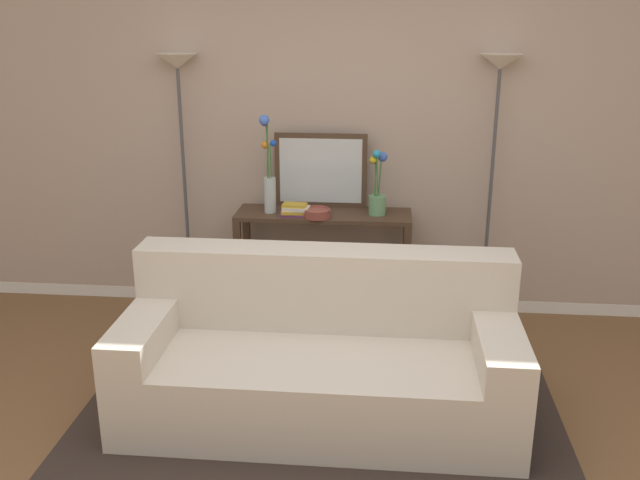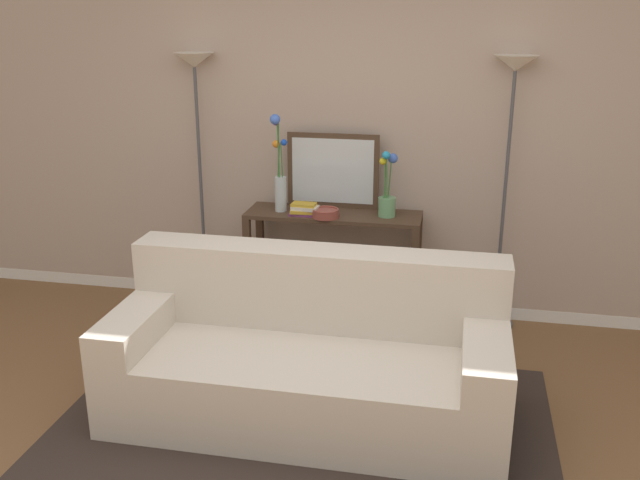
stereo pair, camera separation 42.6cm
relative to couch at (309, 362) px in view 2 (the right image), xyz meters
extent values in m
cube|color=white|center=(0.02, 1.56, -0.27)|extent=(12.00, 0.15, 0.09)
cube|color=#B29E8E|center=(0.02, 1.56, 1.12)|extent=(12.00, 0.14, 2.68)
cube|color=#332823|center=(0.00, -0.16, -0.31)|extent=(2.65, 1.75, 0.01)
cube|color=beige|center=(0.00, -0.06, -0.10)|extent=(2.11, 0.89, 0.42)
cube|color=beige|center=(0.00, 0.25, 0.34)|extent=(2.11, 0.26, 0.46)
cube|color=beige|center=(-0.94, -0.06, -0.01)|extent=(0.24, 0.89, 0.60)
cube|color=beige|center=(0.94, -0.06, -0.01)|extent=(0.24, 0.89, 0.60)
cube|color=#473323|center=(-0.09, 1.24, 0.48)|extent=(1.21, 0.37, 0.03)
cube|color=#473323|center=(-0.09, 1.24, -0.17)|extent=(1.11, 0.31, 0.01)
cube|color=#473323|center=(-0.67, 1.08, 0.08)|extent=(0.05, 0.05, 0.78)
cube|color=#473323|center=(0.49, 1.08, 0.08)|extent=(0.05, 0.05, 0.78)
cube|color=#473323|center=(-0.67, 1.40, 0.08)|extent=(0.05, 0.05, 0.78)
cube|color=#473323|center=(0.49, 1.40, 0.08)|extent=(0.05, 0.05, 0.78)
cylinder|color=#4C4C51|center=(-1.11, 1.39, -0.30)|extent=(0.26, 0.26, 0.02)
cylinder|color=#4C4C51|center=(-1.11, 1.39, 0.58)|extent=(0.02, 0.02, 1.74)
cone|color=silver|center=(-1.11, 1.39, 1.50)|extent=(0.28, 0.28, 0.10)
cylinder|color=#4C4C51|center=(1.05, 1.39, -0.30)|extent=(0.26, 0.26, 0.02)
cylinder|color=#4C4C51|center=(1.05, 1.39, 0.58)|extent=(0.02, 0.02, 1.75)
cone|color=silver|center=(1.05, 1.39, 1.51)|extent=(0.28, 0.28, 0.10)
cube|color=#473323|center=(-0.13, 1.39, 0.75)|extent=(0.65, 0.02, 0.52)
cube|color=silver|center=(-0.13, 1.38, 0.75)|extent=(0.58, 0.01, 0.45)
cylinder|color=silver|center=(-0.46, 1.22, 0.61)|extent=(0.08, 0.08, 0.24)
cylinder|color=#3D7538|center=(-0.47, 1.21, 0.93)|extent=(0.03, 0.03, 0.40)
sphere|color=#446EDB|center=(-0.49, 1.19, 1.13)|extent=(0.07, 0.07, 0.07)
cylinder|color=#3D7538|center=(-0.45, 1.21, 0.86)|extent=(0.01, 0.02, 0.24)
sphere|color=blue|center=(-0.43, 1.21, 0.98)|extent=(0.04, 0.04, 0.04)
cylinder|color=#3D7538|center=(-0.47, 1.22, 0.85)|extent=(0.02, 0.03, 0.22)
sphere|color=orange|center=(-0.49, 1.23, 0.96)|extent=(0.05, 0.05, 0.05)
cylinder|color=#3D7538|center=(-0.47, 1.22, 0.92)|extent=(0.01, 0.02, 0.37)
sphere|color=#6632D3|center=(-0.49, 1.23, 1.11)|extent=(0.05, 0.05, 0.05)
cylinder|color=#669E6B|center=(0.28, 1.23, 0.56)|extent=(0.12, 0.12, 0.13)
cylinder|color=#3D7538|center=(0.26, 1.23, 0.75)|extent=(0.02, 0.03, 0.25)
sphere|color=gold|center=(0.24, 1.22, 0.87)|extent=(0.05, 0.05, 0.05)
cylinder|color=#3D7538|center=(0.27, 1.22, 0.77)|extent=(0.02, 0.01, 0.30)
sphere|color=#2597C7|center=(0.26, 1.20, 0.92)|extent=(0.05, 0.05, 0.05)
cylinder|color=#3D7538|center=(0.26, 1.24, 0.74)|extent=(0.02, 0.04, 0.24)
sphere|color=#D05342|center=(0.24, 1.24, 0.86)|extent=(0.04, 0.04, 0.04)
cylinder|color=#3D7538|center=(0.29, 1.25, 0.76)|extent=(0.02, 0.02, 0.26)
sphere|color=#3F66C9|center=(0.30, 1.26, 0.89)|extent=(0.07, 0.07, 0.07)
cylinder|color=brown|center=(-0.13, 1.12, 0.52)|extent=(0.18, 0.18, 0.05)
torus|color=brown|center=(-0.13, 1.12, 0.55)|extent=(0.18, 0.18, 0.01)
cube|color=#6B3360|center=(-0.28, 1.15, 0.50)|extent=(0.21, 0.13, 0.02)
cube|color=gold|center=(-0.28, 1.15, 0.52)|extent=(0.20, 0.13, 0.02)
cube|color=silver|center=(-0.27, 1.15, 0.54)|extent=(0.19, 0.13, 0.02)
cube|color=gold|center=(-0.28, 1.15, 0.57)|extent=(0.17, 0.11, 0.02)
cube|color=slate|center=(-0.57, 1.24, -0.26)|extent=(0.04, 0.14, 0.11)
cube|color=#6B3360|center=(-0.52, 1.24, -0.26)|extent=(0.05, 0.15, 0.11)
cube|color=silver|center=(-0.46, 1.24, -0.25)|extent=(0.05, 0.14, 0.12)
cube|color=#1E7075|center=(-0.41, 1.24, -0.25)|extent=(0.04, 0.15, 0.13)
cube|color=tan|center=(-0.38, 1.24, -0.26)|extent=(0.02, 0.17, 0.11)
cube|color=maroon|center=(-0.35, 1.24, -0.27)|extent=(0.03, 0.16, 0.10)
cube|color=#236033|center=(-0.31, 1.24, -0.25)|extent=(0.04, 0.15, 0.13)
cube|color=#B77F33|center=(-0.26, 1.24, -0.26)|extent=(0.04, 0.14, 0.10)
cube|color=#BC3328|center=(-0.23, 1.24, -0.26)|extent=(0.03, 0.14, 0.10)
camera|label=1|loc=(0.33, -3.44, 1.85)|focal=39.71mm
camera|label=2|loc=(0.75, -3.38, 1.85)|focal=39.71mm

